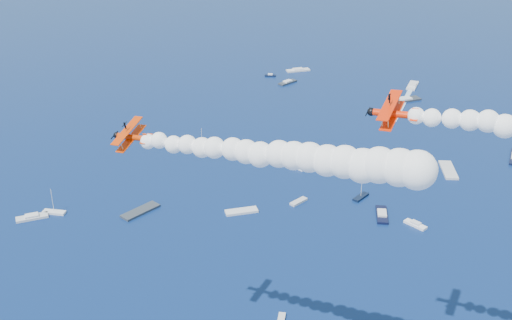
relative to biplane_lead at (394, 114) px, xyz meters
The scene contains 4 objects.
biplane_lead is the anchor object (origin of this frame).
biplane_trail 43.12m from the biplane_lead, 158.49° to the right, with size 7.06×7.92×4.77m, color red, non-canonical shape.
smoke_trail_trail 19.83m from the biplane_lead, 140.38° to the right, with size 49.43×11.72×9.39m, color white, non-canonical shape.
spectator_boats 120.62m from the biplane_lead, 105.19° to the left, with size 203.15×177.96×0.70m.
Camera 1 is at (51.09, -63.30, 95.96)m, focal length 45.55 mm.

